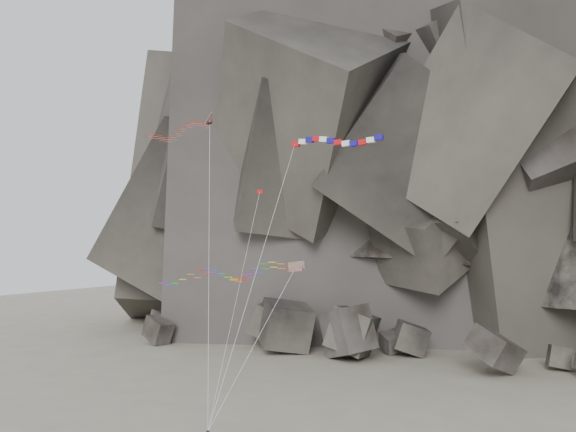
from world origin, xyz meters
The scene contains 7 objects.
ground centered at (0.00, 0.00, 0.00)m, with size 260.00×260.00×0.00m, color gray.
headland centered at (0.00, 70.00, 42.00)m, with size 110.00×70.00×84.00m, color #4D473F, non-canonical shape.
boulder_field centered at (-2.28, 34.22, 2.48)m, with size 77.20×15.67×8.66m.
delta_kite centered at (-5.82, 0.97, 27.46)m, with size 15.02×10.28×27.59m.
banner_kite centered at (10.35, 4.24, 25.65)m, with size 9.74×13.35×24.79m.
parafoil_kite centered at (-0.01, 0.94, 13.39)m, with size 15.86×10.52×13.11m.
pennant_kite centered at (5.19, -2.48, 16.39)m, with size 0.53×7.72×19.50m.
Camera 1 is at (35.36, -49.56, 16.76)m, focal length 40.00 mm.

